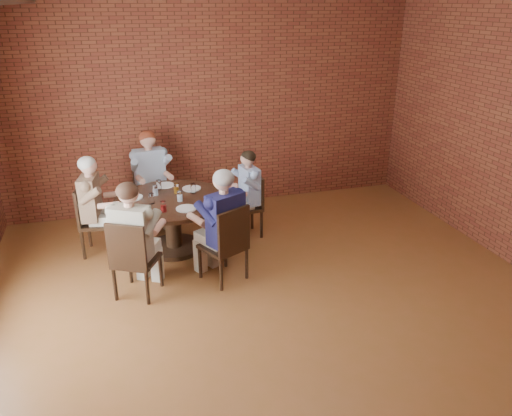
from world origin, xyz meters
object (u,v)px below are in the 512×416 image
object	(u,v)px
diner_d	(134,240)
diner_b	(151,178)
chair_a	(251,203)
chair_d	(132,257)
dining_table	(172,214)
diner_c	(96,206)
chair_b	(151,187)
diner_a	(246,195)
chair_c	(91,218)
diner_e	(222,226)
smartphone	(213,200)
chair_e	(228,242)

from	to	relation	value
diner_d	diner_b	bearing A→B (deg)	-72.01
chair_a	chair_d	size ratio (longest dim) A/B	0.93
dining_table	diner_c	bearing A→B (deg)	168.50
chair_a	chair_b	distance (m)	1.65
diner_a	diner_b	bearing A→B (deg)	-133.94
chair_c	diner_d	distance (m)	1.33
chair_d	chair_b	bearing A→B (deg)	-71.92
chair_a	diner_b	bearing A→B (deg)	-132.02
diner_c	chair_b	bearing A→B (deg)	-28.33
chair_c	diner_e	bearing A→B (deg)	-115.72
chair_a	diner_e	distance (m)	1.31
chair_b	diner_c	bearing A→B (deg)	-138.65
diner_c	chair_d	bearing A→B (deg)	-152.28
smartphone	chair_b	bearing A→B (deg)	110.12
chair_b	chair_c	distance (m)	1.27
diner_a	diner_d	bearing A→B (deg)	-62.46
smartphone	diner_d	bearing A→B (deg)	-150.96
chair_b	diner_e	size ratio (longest dim) A/B	0.69
chair_c	dining_table	bearing A→B (deg)	-90.00
diner_a	smartphone	size ratio (longest dim) A/B	9.95
dining_table	diner_b	distance (m)	1.07
diner_b	diner_c	size ratio (longest dim) A/B	1.04
chair_d	smartphone	world-z (taller)	chair_d
dining_table	diner_a	world-z (taller)	diner_a
diner_b	diner_a	bearing A→B (deg)	-44.89
chair_b	chair_e	xyz separation A→B (m)	(0.70, -2.17, 0.00)
chair_e	smartphone	distance (m)	0.85
chair_b	chair_d	distance (m)	2.26
diner_e	chair_e	bearing A→B (deg)	90.00
chair_e	diner_e	world-z (taller)	diner_e
chair_a	dining_table	bearing A→B (deg)	-90.00
chair_b	diner_d	distance (m)	2.18
chair_e	chair_d	bearing A→B (deg)	-24.17
diner_c	smartphone	xyz separation A→B (m)	(1.49, -0.41, 0.08)
chair_c	diner_d	xyz separation A→B (m)	(0.50, -1.21, 0.18)
smartphone	diner_e	bearing A→B (deg)	-100.82
diner_c	diner_b	bearing A→B (deg)	-31.88
dining_table	chair_d	xyz separation A→B (m)	(-0.59, -1.08, -0.01)
dining_table	chair_a	world-z (taller)	chair_a
diner_d	diner_e	bearing A→B (deg)	-148.29
diner_a	diner_c	bearing A→B (deg)	-99.23
diner_e	chair_d	bearing A→B (deg)	-19.48
dining_table	diner_d	distance (m)	1.15
dining_table	chair_e	distance (m)	1.16
chair_e	diner_e	bearing A→B (deg)	-90.00
diner_c	chair_e	distance (m)	1.93
chair_a	diner_c	size ratio (longest dim) A/B	0.67
diner_d	chair_e	distance (m)	1.08
chair_a	chair_d	world-z (taller)	chair_d
diner_c	smartphone	bearing A→B (deg)	-94.02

